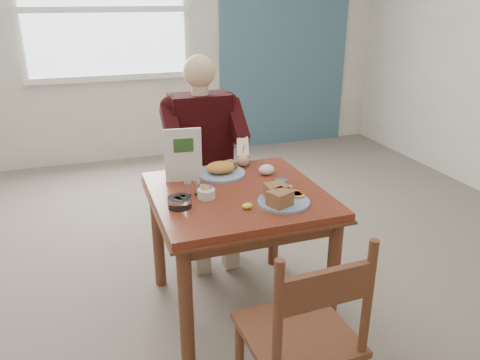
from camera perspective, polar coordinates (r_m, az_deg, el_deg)
name	(u,v)px	position (r m, az deg, el deg)	size (l,w,h in m)	color
floor	(238,307)	(2.89, -0.26, -15.18)	(6.00, 6.00, 0.00)	#73665D
wall_back	(146,29)	(5.26, -11.41, 17.58)	(5.50, 5.50, 0.00)	silver
accent_panel	(286,26)	(5.69, 5.60, 18.16)	(1.60, 0.02, 2.80)	#406478
lemon_wedge	(247,206)	(2.31, 0.90, -3.18)	(0.05, 0.04, 0.03)	#F1F834
napkin	(267,170)	(2.75, 3.26, 1.28)	(0.09, 0.08, 0.06)	white
metal_dish	(281,180)	(2.66, 5.06, -0.05)	(0.08, 0.08, 0.01)	silver
window	(105,9)	(5.18, -16.16, 19.35)	(1.72, 0.04, 1.42)	white
table	(238,210)	(2.56, -0.28, -3.68)	(0.92, 0.92, 0.75)	brown
chair_far	(202,185)	(3.33, -4.70, -0.61)	(0.42, 0.42, 0.95)	brown
chair_near	(303,339)	(1.95, 7.69, -18.62)	(0.43, 0.43, 0.95)	brown
diner	(204,144)	(3.13, -4.47, 4.43)	(0.53, 0.56, 1.39)	tan
near_plate	(281,197)	(2.37, 5.02, -2.11)	(0.33, 0.33, 0.09)	white
far_plate	(221,170)	(2.74, -2.31, 1.25)	(0.37, 0.37, 0.08)	white
caddy	(206,193)	(2.43, -4.14, -1.65)	(0.11, 0.11, 0.07)	white
shakers	(193,187)	(2.47, -5.80, -0.91)	(0.09, 0.04, 0.08)	white
creamer	(180,202)	(2.34, -7.36, -2.69)	(0.12, 0.12, 0.05)	white
menu	(183,155)	(2.62, -6.94, 3.05)	(0.21, 0.04, 0.31)	white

